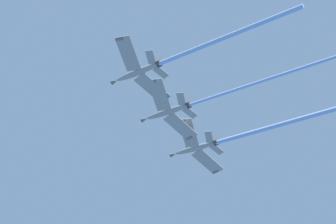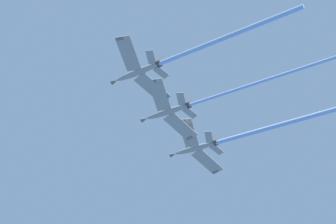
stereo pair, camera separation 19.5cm
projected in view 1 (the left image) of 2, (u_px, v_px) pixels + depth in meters
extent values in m
ellipsoid|color=gray|center=(138.00, 72.00, 129.76)|extent=(9.81, 9.46, 3.72)
cone|color=#595E60|center=(115.00, 81.00, 132.72)|extent=(2.14, 2.12, 1.49)
ellipsoid|color=black|center=(131.00, 74.00, 131.14)|extent=(2.80, 2.74, 1.44)
cube|color=gray|center=(128.00, 54.00, 126.78)|extent=(7.55, 9.59, 0.91)
cube|color=#595E60|center=(120.00, 39.00, 124.76)|extent=(1.90, 1.49, 0.48)
cube|color=gray|center=(152.00, 88.00, 131.89)|extent=(9.51, 7.83, 0.91)
cube|color=#595E60|center=(162.00, 100.00, 133.83)|extent=(1.55, 1.89, 0.48)
cube|color=gray|center=(151.00, 57.00, 126.46)|extent=(3.18, 4.02, 0.52)
cube|color=gray|center=(161.00, 72.00, 128.66)|extent=(4.02, 3.29, 0.52)
cube|color=#595E60|center=(156.00, 62.00, 128.71)|extent=(2.23, 2.14, 3.22)
cylinder|color=#38383D|center=(158.00, 62.00, 126.91)|extent=(1.38, 1.37, 0.98)
cylinder|color=#38383D|center=(160.00, 65.00, 127.35)|extent=(1.38, 1.37, 0.98)
cylinder|color=#8CB2F4|center=(227.00, 37.00, 119.48)|extent=(25.15, 24.06, 7.79)
ellipsoid|color=gray|center=(168.00, 112.00, 135.63)|extent=(9.97, 9.28, 3.72)
cone|color=#595E60|center=(144.00, 119.00, 138.51)|extent=(2.14, 2.10, 1.49)
ellipsoid|color=black|center=(161.00, 113.00, 136.99)|extent=(2.83, 2.71, 1.44)
cube|color=gray|center=(160.00, 95.00, 132.62)|extent=(7.41, 9.62, 0.91)
cube|color=#595E60|center=(152.00, 81.00, 130.58)|extent=(1.91, 1.46, 0.48)
cube|color=gray|center=(181.00, 127.00, 137.80)|extent=(9.47, 7.96, 0.91)
cube|color=#595E60|center=(190.00, 138.00, 139.77)|extent=(1.57, 1.88, 0.48)
cube|color=gray|center=(181.00, 99.00, 132.37)|extent=(3.12, 4.02, 0.52)
cube|color=gray|center=(190.00, 113.00, 134.60)|extent=(4.02, 3.34, 0.52)
cube|color=#595E60|center=(186.00, 103.00, 134.63)|extent=(2.27, 2.09, 3.22)
cylinder|color=#38383D|center=(188.00, 104.00, 132.84)|extent=(1.38, 1.36, 0.98)
cylinder|color=#38383D|center=(189.00, 107.00, 133.28)|extent=(1.38, 1.36, 0.98)
cylinder|color=#8CB2F4|center=(270.00, 78.00, 124.11)|extent=(30.50, 27.85, 8.91)
ellipsoid|color=gray|center=(196.00, 148.00, 143.76)|extent=(9.96, 9.28, 3.83)
cone|color=#595E60|center=(173.00, 155.00, 146.68)|extent=(2.15, 2.11, 1.51)
ellipsoid|color=black|center=(189.00, 149.00, 145.13)|extent=(2.84, 2.71, 1.46)
cube|color=gray|center=(189.00, 133.00, 140.74)|extent=(7.41, 9.61, 0.95)
cube|color=#595E60|center=(182.00, 121.00, 138.70)|extent=(1.90, 1.46, 0.49)
cube|color=gray|center=(208.00, 162.00, 145.92)|extent=(9.47, 7.96, 0.95)
cube|color=#595E60|center=(216.00, 172.00, 147.89)|extent=(1.57, 1.87, 0.49)
cube|color=gray|center=(209.00, 137.00, 140.46)|extent=(3.12, 4.02, 0.53)
cube|color=gray|center=(217.00, 150.00, 142.69)|extent=(4.02, 3.34, 0.53)
cube|color=#595E60|center=(213.00, 140.00, 142.72)|extent=(2.29, 2.11, 3.24)
cylinder|color=#38383D|center=(215.00, 142.00, 140.93)|extent=(1.39, 1.36, 0.99)
cylinder|color=#38383D|center=(217.00, 144.00, 141.37)|extent=(1.39, 1.36, 0.99)
cylinder|color=#8CB2F4|center=(290.00, 122.00, 132.48)|extent=(29.26, 26.78, 9.21)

